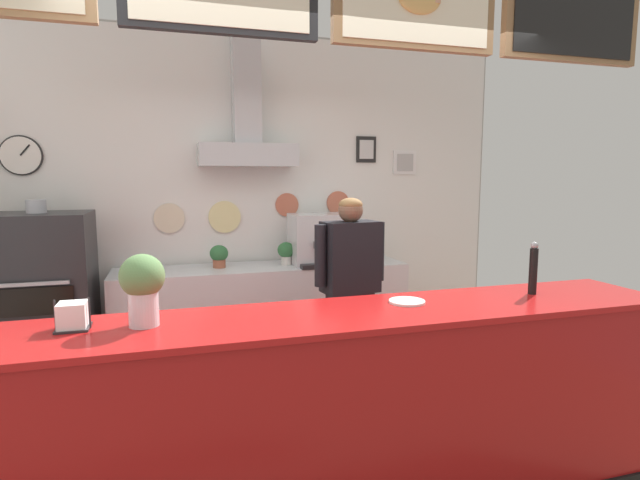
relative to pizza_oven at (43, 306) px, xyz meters
name	(u,v)px	position (x,y,z in m)	size (l,w,h in m)	color
ground_plane	(323,480)	(1.73, -1.66, -0.72)	(5.87, 5.87, 0.00)	brown
back_wall_assembly	(256,188)	(1.72, 0.44, 0.88)	(4.90, 2.38, 3.00)	#9E9E99
service_counter	(340,416)	(1.73, -1.95, -0.19)	(3.58, 0.60, 1.05)	maroon
back_prep_counter	(264,316)	(1.74, 0.18, -0.27)	(2.57, 0.58, 0.91)	silver
pizza_oven	(43,306)	(0.00, 0.00, 0.00)	(0.73, 0.66, 1.53)	#232326
shop_worker	(350,299)	(2.16, -0.90, 0.11)	(0.54, 0.28, 1.56)	#232328
espresso_machine	(322,239)	(2.28, 0.16, 0.41)	(0.57, 0.47, 0.46)	silver
potted_oregano	(219,255)	(1.35, 0.22, 0.30)	(0.16, 0.16, 0.20)	#9E563D
potted_thyme	(355,247)	(2.60, 0.15, 0.33)	(0.21, 0.21, 0.25)	#9E563D
potted_rosemary	(286,252)	(1.95, 0.19, 0.31)	(0.16, 0.16, 0.21)	beige
napkin_holder	(73,317)	(0.54, -1.87, 0.39)	(0.14, 0.13, 0.13)	#262628
basil_vase	(143,287)	(0.83, -1.90, 0.51)	(0.19, 0.19, 0.32)	silver
pepper_grinder	(533,268)	(2.88, -1.90, 0.48)	(0.05, 0.05, 0.29)	black
condiment_plate	(407,301)	(2.12, -1.87, 0.34)	(0.19, 0.19, 0.01)	white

